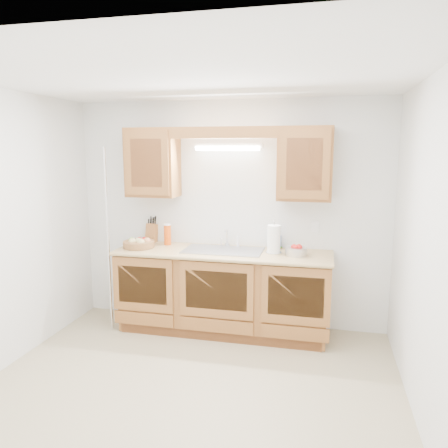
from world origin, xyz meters
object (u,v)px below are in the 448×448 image
(paper_towel, at_px, (274,239))
(apple_bowl, at_px, (296,251))
(fruit_basket, at_px, (139,243))
(knife_block, at_px, (152,233))

(paper_towel, relative_size, apple_bowl, 1.34)
(fruit_basket, relative_size, paper_towel, 1.02)
(fruit_basket, relative_size, knife_block, 1.14)
(apple_bowl, bearing_deg, knife_block, 171.03)
(fruit_basket, xyz_separation_m, paper_towel, (1.48, 0.07, 0.10))
(knife_block, distance_m, paper_towel, 1.47)
(apple_bowl, bearing_deg, fruit_basket, -179.07)
(knife_block, height_order, paper_towel, paper_towel)
(fruit_basket, height_order, knife_block, knife_block)
(fruit_basket, height_order, paper_towel, paper_towel)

